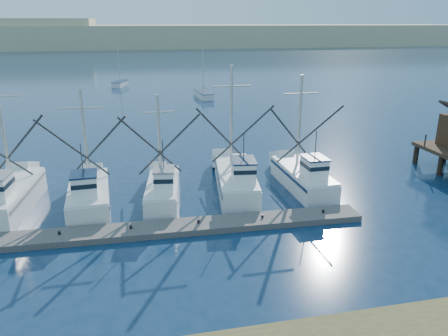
# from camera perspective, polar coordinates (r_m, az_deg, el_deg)

# --- Properties ---
(ground) EXTENTS (500.00, 500.00, 0.00)m
(ground) POSITION_cam_1_polar(r_m,az_deg,el_deg) (21.84, 5.35, -14.58)
(ground) COLOR #0D253D
(ground) RESTS_ON ground
(floating_dock) EXTENTS (28.41, 2.65, 0.38)m
(floating_dock) POSITION_cam_1_polar(r_m,az_deg,el_deg) (26.50, -12.04, -8.10)
(floating_dock) COLOR #5B5551
(floating_dock) RESTS_ON ground
(dune_ridge) EXTENTS (360.00, 60.00, 10.00)m
(dune_ridge) POSITION_cam_1_polar(r_m,az_deg,el_deg) (227.52, -11.32, 16.57)
(dune_ridge) COLOR tan
(dune_ridge) RESTS_ON ground
(trawler_fleet) EXTENTS (27.91, 8.77, 9.00)m
(trawler_fleet) POSITION_cam_1_polar(r_m,az_deg,el_deg) (30.70, -13.28, -2.82)
(trawler_fleet) COLOR silver
(trawler_fleet) RESTS_ON ground
(sailboat_near) EXTENTS (2.25, 6.69, 8.10)m
(sailboat_near) POSITION_cam_1_polar(r_m,az_deg,el_deg) (72.62, -2.67, 9.57)
(sailboat_near) COLOR silver
(sailboat_near) RESTS_ON ground
(sailboat_far) EXTENTS (3.21, 5.40, 8.10)m
(sailboat_far) POSITION_cam_1_polar(r_m,az_deg,el_deg) (87.79, -13.42, 10.68)
(sailboat_far) COLOR silver
(sailboat_far) RESTS_ON ground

